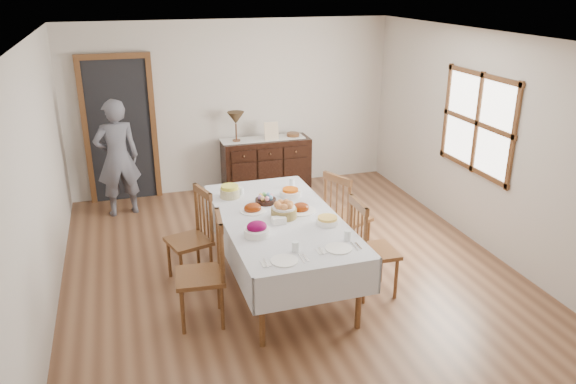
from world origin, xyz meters
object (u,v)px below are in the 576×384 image
object	(u,v)px
chair_left_near	(206,270)
table_lamp	(236,119)
chair_right_far	(345,215)
person	(117,154)
chair_left_far	(193,235)
sideboard	(266,164)
dining_table	(280,225)
chair_right_near	(370,247)

from	to	relation	value
chair_left_near	table_lamp	bearing A→B (deg)	168.35
chair_left_near	chair_right_far	world-z (taller)	chair_left_near
person	table_lamp	size ratio (longest dim) A/B	3.84
chair_left_far	sideboard	xyz separation A→B (m)	(1.50, 2.51, -0.12)
dining_table	chair_left_far	bearing A→B (deg)	152.78
chair_left_far	chair_right_far	size ratio (longest dim) A/B	0.97
chair_right_far	table_lamp	world-z (taller)	table_lamp
chair_right_near	sideboard	world-z (taller)	chair_right_near
chair_left_far	table_lamp	world-z (taller)	table_lamp
chair_left_near	person	world-z (taller)	person
chair_left_near	sideboard	bearing A→B (deg)	161.47
sideboard	person	bearing A→B (deg)	-170.73
chair_left_near	chair_right_far	xyz separation A→B (m)	(1.79, 0.88, -0.02)
chair_left_far	chair_right_far	xyz separation A→B (m)	(1.79, -0.00, 0.01)
chair_left_far	chair_left_near	bearing A→B (deg)	-16.33
chair_right_near	chair_right_far	bearing A→B (deg)	-4.23
table_lamp	dining_table	bearing A→B (deg)	-93.28
chair_right_far	person	xyz separation A→B (m)	(-2.51, 2.15, 0.34)
chair_left_far	dining_table	bearing A→B (deg)	47.25
chair_right_near	chair_right_far	xyz separation A→B (m)	(0.08, 0.86, -0.00)
person	table_lamp	xyz separation A→B (m)	(1.76, 0.36, 0.29)
chair_left_far	chair_right_near	bearing A→B (deg)	46.95
chair_left_far	sideboard	bearing A→B (deg)	132.97
sideboard	chair_left_near	bearing A→B (deg)	-113.85
dining_table	table_lamp	distance (m)	2.98
chair_left_near	chair_right_near	distance (m)	1.71
sideboard	table_lamp	size ratio (longest dim) A/B	2.97
dining_table	person	world-z (taller)	person
chair_left_near	chair_left_far	bearing A→B (deg)	-174.76
chair_left_far	sideboard	distance (m)	2.93
chair_left_near	chair_left_far	world-z (taller)	chair_left_near
chair_right_near	chair_right_far	size ratio (longest dim) A/B	1.00
chair_left_near	person	size ratio (longest dim) A/B	0.62
dining_table	person	bearing A→B (deg)	120.89
person	table_lamp	distance (m)	1.82
sideboard	person	size ratio (longest dim) A/B	0.77
dining_table	chair_right_far	size ratio (longest dim) A/B	2.22
table_lamp	chair_left_near	bearing A→B (deg)	-106.97
chair_left_near	person	bearing A→B (deg)	-161.26
dining_table	chair_left_far	world-z (taller)	chair_left_far
chair_right_near	chair_right_far	distance (m)	0.87
chair_left_far	table_lamp	bearing A→B (deg)	141.41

